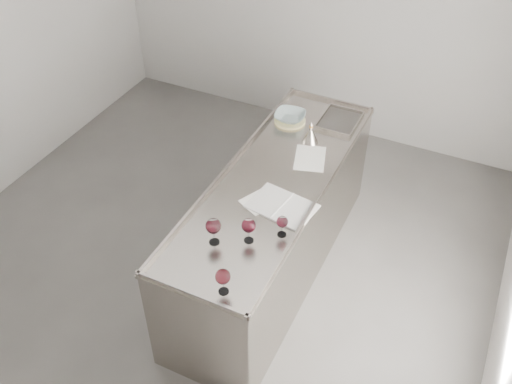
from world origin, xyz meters
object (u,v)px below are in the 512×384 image
at_px(wine_glass_middle, 249,226).
at_px(wine_glass_right, 223,277).
at_px(counter, 273,226).
at_px(notebook, 282,206).
at_px(wine_funnel, 310,136).
at_px(ceramic_bowl, 290,116).
at_px(wine_glass_left, 213,227).
at_px(wine_glass_small, 282,222).

height_order(wine_glass_middle, wine_glass_right, wine_glass_middle).
relative_size(counter, wine_glass_middle, 13.35).
xyz_separation_m(wine_glass_middle, notebook, (0.06, 0.39, -0.12)).
height_order(wine_glass_right, wine_funnel, wine_funnel).
bearing_deg(ceramic_bowl, counter, -75.15).
height_order(wine_glass_left, ceramic_bowl, wine_glass_left).
relative_size(counter, notebook, 5.02).
xyz_separation_m(counter, ceramic_bowl, (-0.20, 0.74, 0.52)).
bearing_deg(wine_glass_right, wine_funnel, 93.41).
height_order(wine_glass_small, ceramic_bowl, wine_glass_small).
bearing_deg(wine_glass_small, wine_funnel, 101.63).
xyz_separation_m(counter, wine_glass_small, (0.27, -0.50, 0.58)).
xyz_separation_m(wine_glass_left, wine_funnel, (0.15, 1.30, -0.08)).
distance_m(wine_glass_right, notebook, 0.84).
bearing_deg(notebook, wine_glass_left, -108.59).
distance_m(counter, wine_funnel, 0.76).
relative_size(counter, wine_glass_small, 15.65).
bearing_deg(wine_glass_small, wine_glass_right, -101.46).
distance_m(counter, notebook, 0.56).
relative_size(counter, wine_glass_right, 13.51).
bearing_deg(wine_glass_right, wine_glass_middle, 96.72).
xyz_separation_m(wine_glass_middle, wine_glass_right, (0.05, -0.44, -0.00)).
xyz_separation_m(wine_glass_left, wine_glass_small, (0.36, 0.25, -0.03)).
relative_size(wine_glass_left, ceramic_bowl, 0.78).
bearing_deg(ceramic_bowl, wine_glass_middle, -77.69).
bearing_deg(wine_glass_small, notebook, 113.48).
relative_size(wine_glass_middle, notebook, 0.38).
xyz_separation_m(counter, wine_funnel, (0.06, 0.55, 0.53)).
xyz_separation_m(counter, notebook, (0.17, -0.25, 0.47)).
xyz_separation_m(wine_glass_right, ceramic_bowl, (-0.35, 1.82, -0.08)).
relative_size(wine_glass_middle, wine_funnel, 0.97).
height_order(wine_glass_middle, ceramic_bowl, wine_glass_middle).
height_order(wine_glass_small, wine_funnel, wine_funnel).
distance_m(wine_glass_middle, wine_funnel, 1.19).
distance_m(wine_glass_left, wine_glass_right, 0.41).
relative_size(wine_glass_middle, ceramic_bowl, 0.72).
bearing_deg(wine_glass_small, wine_glass_middle, -140.34).
bearing_deg(wine_funnel, wine_glass_middle, -87.82).
xyz_separation_m(wine_glass_left, notebook, (0.26, 0.50, -0.13)).
bearing_deg(ceramic_bowl, wine_glass_left, -85.83).
bearing_deg(ceramic_bowl, wine_funnel, -37.25).
height_order(counter, ceramic_bowl, ceramic_bowl).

